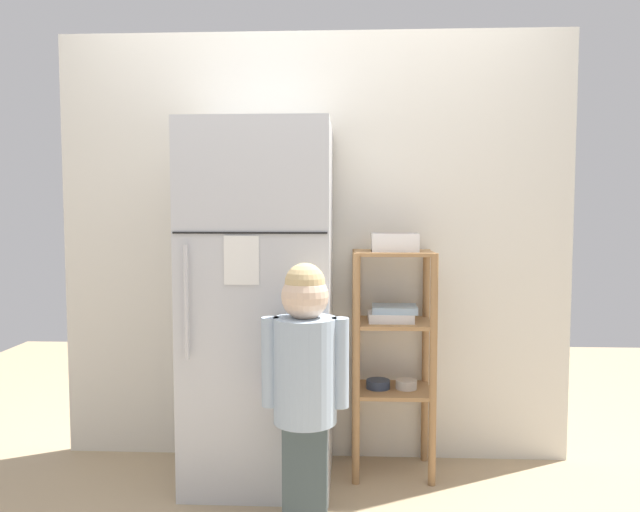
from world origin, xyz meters
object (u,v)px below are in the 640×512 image
(child_standing, at_px, (305,369))
(pantry_shelf_unit, at_px, (392,339))
(fruit_bin, at_px, (396,243))
(refrigerator, at_px, (260,305))

(child_standing, distance_m, pantry_shelf_unit, 0.68)
(child_standing, xyz_separation_m, pantry_shelf_unit, (0.39, 0.56, 0.01))
(pantry_shelf_unit, xyz_separation_m, fruit_bin, (0.01, -0.02, 0.47))
(refrigerator, distance_m, fruit_bin, 0.71)
(pantry_shelf_unit, bearing_deg, fruit_bin, -60.18)
(fruit_bin, bearing_deg, refrigerator, -171.58)
(child_standing, height_order, fruit_bin, fruit_bin)
(pantry_shelf_unit, height_order, fruit_bin, fruit_bin)
(pantry_shelf_unit, distance_m, fruit_bin, 0.47)
(fruit_bin, bearing_deg, pantry_shelf_unit, 119.82)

